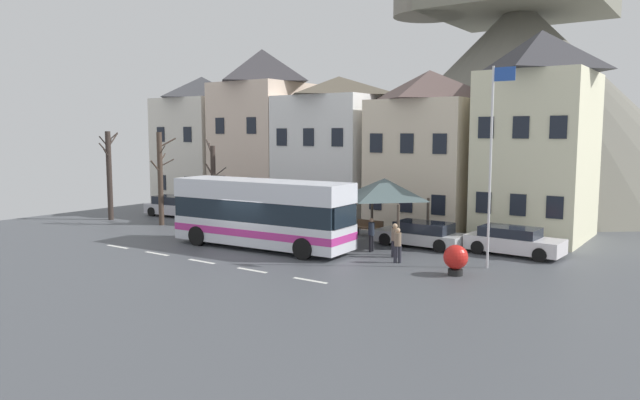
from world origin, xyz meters
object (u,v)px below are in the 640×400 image
Objects in this scene: bare_tree_02 at (160,177)px; flagpole at (492,155)px; townhouse_02 at (339,148)px; bus_shelter at (384,189)px; townhouse_01 at (263,132)px; parked_car_01 at (513,241)px; pedestrian_00 at (395,238)px; harbour_buoy at (456,258)px; pedestrian_01 at (398,243)px; pedestrian_02 at (371,233)px; townhouse_04 at (538,136)px; townhouse_03 at (428,150)px; bare_tree_00 at (213,183)px; parked_car_02 at (421,234)px; transit_bus at (261,214)px; townhouse_00 at (203,142)px; public_bench at (369,227)px; parked_car_00 at (175,206)px; hilltop_castle at (516,93)px; parked_car_03 at (264,215)px.

flagpole is at bearing -0.01° from bare_tree_02.
townhouse_02 is 2.62× the size of bus_shelter.
townhouse_01 reaches higher than parked_car_01.
harbour_buoy is (3.64, -1.69, -0.23)m from pedestrian_00.
pedestrian_01 is 17.30m from bare_tree_02.
pedestrian_02 is at bearing 145.75° from pedestrian_01.
bare_tree_02 is at bearing -129.46° from townhouse_02.
townhouse_04 is 3.09× the size of bus_shelter.
townhouse_02 reaches higher than flagpole.
townhouse_03 reaches higher than bare_tree_00.
pedestrian_00 reaches higher than parked_car_02.
transit_bus is 6.30m from bus_shelter.
bus_shelter is 2.19× the size of pedestrian_02.
townhouse_01 is at bearing 151.24° from harbour_buoy.
townhouse_02 is 15.10m from parked_car_01.
townhouse_00 is 27.47m from harbour_buoy.
townhouse_03 is 12.61m from harbour_buoy.
pedestrian_00 is at bearing -48.09° from public_bench.
parked_car_00 is at bearing -63.82° from townhouse_00.
pedestrian_01 is at bearing -23.77° from townhouse_00.
townhouse_02 is 19.31m from hilltop_castle.
parked_car_03 is at bearing 160.29° from pedestrian_02.
townhouse_04 is at bearing -1.04° from townhouse_02.
parked_car_03 is 16.60m from flagpole.
flagpole is (10.77, 2.16, 3.10)m from transit_bus.
bare_tree_02 reaches higher than parked_car_01.
transit_bus is at bearing -97.16° from hilltop_castle.
parked_car_00 is 2.82× the size of pedestrian_01.
townhouse_00 is at bearing 157.40° from harbour_buoy.
pedestrian_00 is at bearing -84.02° from hilltop_castle.
pedestrian_00 is (-3.85, -9.00, -4.64)m from townhouse_04.
parked_car_02 is at bearing 9.77° from bare_tree_02.
pedestrian_01 is 0.27× the size of bare_tree_02.
parked_car_02 is 11.18m from parked_car_03.
parked_car_02 is (2.67, -23.84, -8.44)m from hilltop_castle.
townhouse_01 reaches higher than pedestrian_01.
transit_bus is (14.96, -10.60, -3.30)m from townhouse_00.
townhouse_00 is 7.29m from parked_car_00.
hilltop_castle is 6.30× the size of bare_tree_00.
bare_tree_02 is (-5.17, -3.70, 2.38)m from parked_car_03.
public_bench is (-3.70, 1.18, -0.15)m from parked_car_02.
bare_tree_00 is (-2.55, -1.78, 1.99)m from parked_car_03.
hilltop_castle is at bearing 110.40° from townhouse_04.
townhouse_04 reaches higher than parked_car_02.
parked_car_03 is at bearing 160.48° from pedestrian_00.
townhouse_04 is at bearing 23.15° from bare_tree_02.
bare_tree_02 reaches higher than parked_car_00.
bus_shelter is at bearing -10.55° from parked_car_03.
pedestrian_02 is at bearing -30.77° from townhouse_01.
pedestrian_01 is at bearing -34.25° from pedestrian_02.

